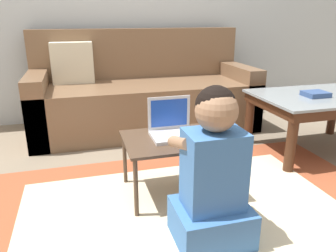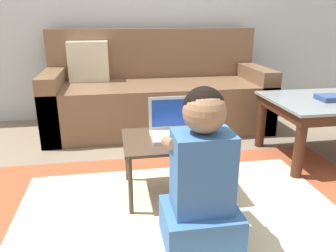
% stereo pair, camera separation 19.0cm
% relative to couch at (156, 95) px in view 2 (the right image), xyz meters
% --- Properties ---
extents(ground_plane, '(16.00, 16.00, 0.00)m').
position_rel_couch_xyz_m(ground_plane, '(-0.11, -1.26, -0.31)').
color(ground_plane, '#7F705B').
extents(area_rug, '(2.43, 1.55, 0.01)m').
position_rel_couch_xyz_m(area_rug, '(-0.08, -1.50, -0.30)').
color(area_rug, '#9E4C2D').
rests_on(area_rug, ground_plane).
extents(couch, '(1.99, 0.81, 0.90)m').
position_rel_couch_xyz_m(couch, '(0.00, 0.00, 0.00)').
color(couch, brown).
rests_on(couch, ground_plane).
extents(coffee_table, '(0.94, 0.67, 0.45)m').
position_rel_couch_xyz_m(coffee_table, '(1.18, -0.93, 0.07)').
color(coffee_table, gray).
rests_on(coffee_table, ground_plane).
extents(laptop_desk, '(0.57, 0.43, 0.35)m').
position_rel_couch_xyz_m(laptop_desk, '(-0.08, -1.27, 0.01)').
color(laptop_desk, '#4C3828').
rests_on(laptop_desk, ground_plane).
extents(laptop, '(0.26, 0.21, 0.22)m').
position_rel_couch_xyz_m(laptop, '(-0.07, -1.23, 0.08)').
color(laptop, silver).
rests_on(laptop, laptop_desk).
extents(computer_mouse, '(0.06, 0.11, 0.04)m').
position_rel_couch_xyz_m(computer_mouse, '(0.12, -1.25, 0.06)').
color(computer_mouse, black).
rests_on(computer_mouse, laptop_desk).
extents(person_seated, '(0.35, 0.38, 0.75)m').
position_rel_couch_xyz_m(person_seated, '(-0.03, -1.74, 0.03)').
color(person_seated, '#3D70B2').
rests_on(person_seated, ground_plane).
extents(book_on_table, '(0.17, 0.15, 0.04)m').
position_rel_couch_xyz_m(book_on_table, '(1.11, -0.97, 0.16)').
color(book_on_table, '#334C7F').
rests_on(book_on_table, coffee_table).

